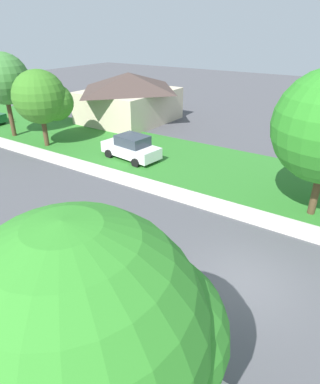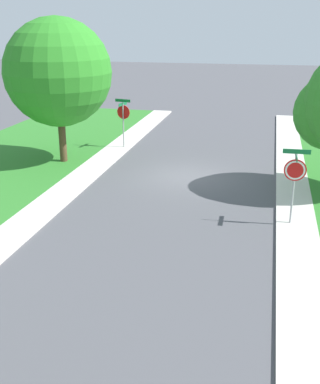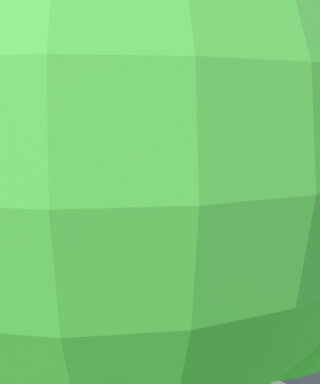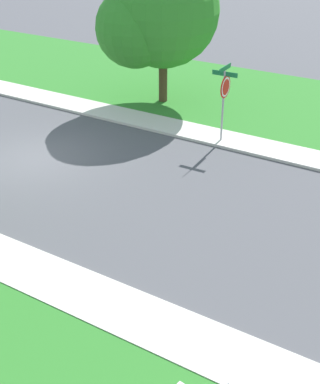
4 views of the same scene
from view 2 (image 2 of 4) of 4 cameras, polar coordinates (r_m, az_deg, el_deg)
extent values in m
plane|color=#4C4C51|center=(22.59, 3.24, 1.78)|extent=(120.00, 120.00, 0.00)
cube|color=beige|center=(11.56, 17.01, -17.78)|extent=(1.40, 56.00, 0.10)
cylinder|color=#9E9EA3|center=(27.32, -4.30, 7.73)|extent=(0.07, 0.07, 2.60)
cylinder|color=red|center=(27.22, -4.29, 9.29)|extent=(0.75, 0.17, 0.76)
cylinder|color=white|center=(27.24, -4.28, 9.30)|extent=(0.66, 0.13, 0.67)
cylinder|color=red|center=(27.24, -4.27, 9.30)|extent=(0.54, 0.11, 0.55)
cube|color=#146B38|center=(27.07, -4.38, 10.61)|extent=(0.91, 0.19, 0.16)
cube|color=#146B38|center=(27.10, -4.37, 10.21)|extent=(0.19, 0.91, 0.16)
cylinder|color=#9E9EA3|center=(17.47, 15.29, 0.17)|extent=(0.07, 0.07, 2.60)
cylinder|color=red|center=(17.19, 15.52, 2.47)|extent=(0.76, 0.05, 0.76)
cylinder|color=white|center=(17.17, 15.53, 2.46)|extent=(0.67, 0.02, 0.67)
cylinder|color=red|center=(17.17, 15.53, 2.45)|extent=(0.55, 0.02, 0.55)
cube|color=#146B38|center=(17.07, 15.71, 4.57)|extent=(0.92, 0.05, 0.16)
cube|color=#146B38|center=(17.12, 15.65, 3.96)|extent=(0.05, 0.92, 0.16)
cylinder|color=#4C3823|center=(24.99, -11.34, 6.36)|extent=(0.36, 0.36, 2.67)
sphere|color=#2C8423|center=(24.48, -11.84, 13.53)|extent=(5.17, 5.17, 5.17)
sphere|color=#2C8423|center=(25.74, -13.45, 12.24)|extent=(3.62, 3.62, 3.62)
camera|label=1|loc=(24.55, 28.91, 20.96)|focal=30.72mm
camera|label=3|loc=(24.39, 27.22, 11.08)|focal=40.20mm
camera|label=4|loc=(17.66, -48.22, 15.92)|focal=49.65mm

